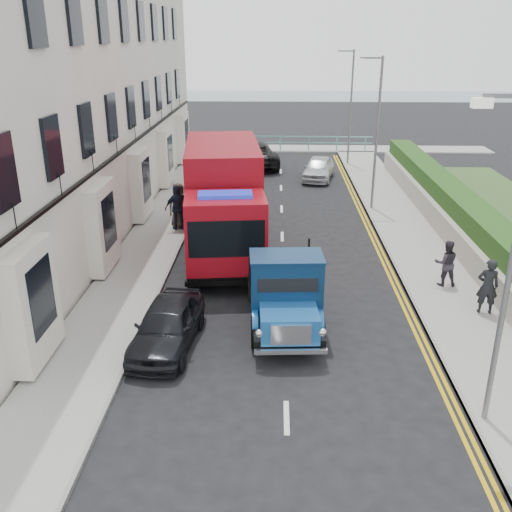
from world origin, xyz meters
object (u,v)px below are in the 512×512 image
at_px(lamp_mid, 375,125).
at_px(pedestrian_east_near, 488,286).
at_px(red_lorry, 223,199).
at_px(lamp_near, 507,251).
at_px(parked_car_front, 167,325).
at_px(lamp_far, 349,101).
at_px(bedford_lorry, 285,297).

distance_m(lamp_mid, pedestrian_east_near, 11.47).
height_order(red_lorry, pedestrian_east_near, red_lorry).
bearing_deg(lamp_near, parked_car_front, 157.76).
height_order(lamp_near, parked_car_front, lamp_near).
bearing_deg(lamp_far, red_lorry, -111.92).
relative_size(bedford_lorry, red_lorry, 0.63).
bearing_deg(lamp_mid, red_lorry, -137.16).
relative_size(lamp_far, bedford_lorry, 1.38).
height_order(parked_car_front, pedestrian_east_near, pedestrian_east_near).
bearing_deg(pedestrian_east_near, parked_car_front, 20.92).
bearing_deg(red_lorry, parked_car_front, -103.78).
bearing_deg(lamp_far, lamp_near, -90.00).
bearing_deg(lamp_far, pedestrian_east_near, -85.09).
height_order(red_lorry, parked_car_front, red_lorry).
xyz_separation_m(lamp_near, bedford_lorry, (-4.17, 3.93, -2.92)).
bearing_deg(red_lorry, lamp_near, -63.78).
relative_size(lamp_mid, pedestrian_east_near, 4.09).
bearing_deg(pedestrian_east_near, lamp_mid, -72.56).
relative_size(lamp_far, pedestrian_east_near, 4.09).
relative_size(lamp_near, bedford_lorry, 1.38).
bearing_deg(parked_car_front, red_lorry, 87.50).
relative_size(lamp_far, red_lorry, 0.87).
xyz_separation_m(red_lorry, pedestrian_east_near, (8.21, -4.97, -1.19)).
relative_size(lamp_near, lamp_far, 1.00).
xyz_separation_m(lamp_near, pedestrian_east_near, (1.80, 5.08, -3.02)).
height_order(lamp_near, pedestrian_east_near, lamp_near).
xyz_separation_m(lamp_mid, bedford_lorry, (-4.17, -12.07, -2.92)).
bearing_deg(pedestrian_east_near, bedford_lorry, 18.95).
bearing_deg(parked_car_front, lamp_far, 77.24).
xyz_separation_m(lamp_far, bedford_lorry, (-4.17, -22.07, -2.92)).
distance_m(lamp_near, red_lorry, 12.06).
relative_size(lamp_mid, lamp_far, 1.00).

